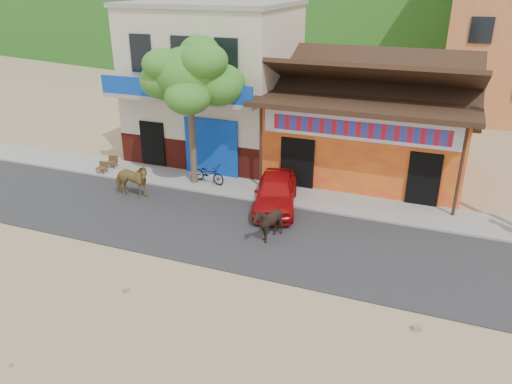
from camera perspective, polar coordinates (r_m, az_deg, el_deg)
ground at (r=15.15m, az=-1.68°, el=-9.50°), size 120.00×120.00×0.00m
road at (r=17.14m, az=1.56°, el=-5.19°), size 60.00×5.00×0.04m
sidewalk at (r=20.12m, az=4.94°, el=-0.61°), size 60.00×2.00×0.12m
dance_club at (r=22.82m, az=12.85°, el=6.50°), size 8.00×6.00×3.60m
cafe_building at (r=24.56m, az=-4.66°, el=12.28°), size 7.00×6.00×7.00m
tree at (r=20.60m, az=-7.43°, el=8.89°), size 3.00×3.00×6.00m
cow_tan at (r=20.51m, az=-14.06°, el=1.29°), size 1.71×0.86×1.40m
cow_dark at (r=16.65m, az=1.39°, el=-3.56°), size 1.51×1.46×1.27m
red_car at (r=18.98m, az=2.26°, el=0.01°), size 2.45×4.08×1.30m
scooter at (r=21.25m, az=-5.44°, el=2.11°), size 1.66×0.85×0.83m
cafe_chair_left at (r=23.31m, az=-17.27°, el=3.16°), size 0.45×0.45×0.89m
cafe_chair_right at (r=23.85m, az=-16.22°, el=3.81°), size 0.52×0.52×0.93m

